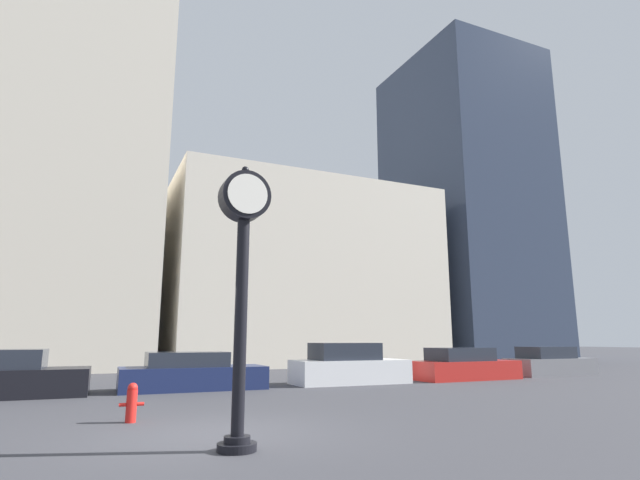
% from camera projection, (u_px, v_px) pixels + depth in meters
% --- Properties ---
extents(ground_plane, '(200.00, 200.00, 0.00)m').
position_uv_depth(ground_plane, '(213.00, 434.00, 8.83)').
color(ground_plane, '#38383D').
extents(building_tall_tower, '(14.37, 12.00, 29.11)m').
position_uv_depth(building_tall_tower, '(38.00, 125.00, 30.63)').
color(building_tall_tower, beige).
rests_on(building_tall_tower, ground_plane).
extents(building_storefront_row, '(17.96, 12.00, 12.09)m').
position_uv_depth(building_storefront_row, '(295.00, 277.00, 35.90)').
color(building_storefront_row, beige).
rests_on(building_storefront_row, ground_plane).
extents(building_glass_modern, '(10.26, 12.00, 26.20)m').
position_uv_depth(building_glass_modern, '(465.00, 206.00, 43.76)').
color(building_glass_modern, '#2D384C').
rests_on(building_glass_modern, ground_plane).
extents(street_clock, '(0.81, 0.60, 4.50)m').
position_uv_depth(street_clock, '(242.00, 263.00, 8.04)').
color(street_clock, black).
rests_on(street_clock, ground_plane).
extents(car_black, '(4.64, 2.03, 1.36)m').
position_uv_depth(car_black, '(1.00, 377.00, 14.41)').
color(car_black, black).
rests_on(car_black, ground_plane).
extents(car_navy, '(4.76, 1.97, 1.23)m').
position_uv_depth(car_navy, '(192.00, 374.00, 16.68)').
color(car_navy, '#19234C').
rests_on(car_navy, ground_plane).
extents(car_white, '(4.45, 1.96, 1.52)m').
position_uv_depth(car_white, '(349.00, 366.00, 18.99)').
color(car_white, silver).
rests_on(car_white, ground_plane).
extents(car_red, '(4.59, 1.90, 1.30)m').
position_uv_depth(car_red, '(464.00, 366.00, 20.93)').
color(car_red, red).
rests_on(car_red, ground_plane).
extents(car_grey, '(4.35, 1.75, 1.31)m').
position_uv_depth(car_grey, '(549.00, 363.00, 23.30)').
color(car_grey, slate).
rests_on(car_grey, ground_plane).
extents(fire_hydrant_far, '(0.48, 0.21, 0.78)m').
position_uv_depth(fire_hydrant_far, '(132.00, 402.00, 10.15)').
color(fire_hydrant_far, red).
rests_on(fire_hydrant_far, ground_plane).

